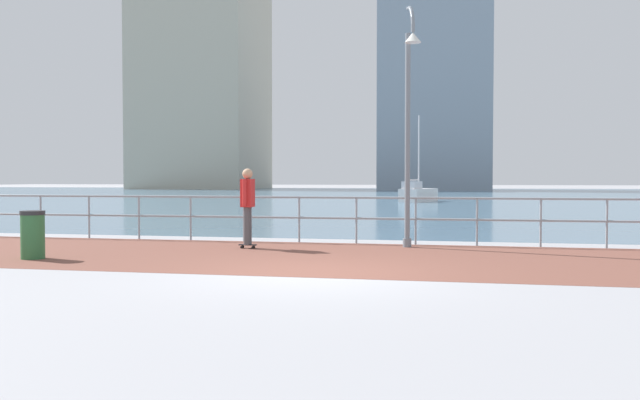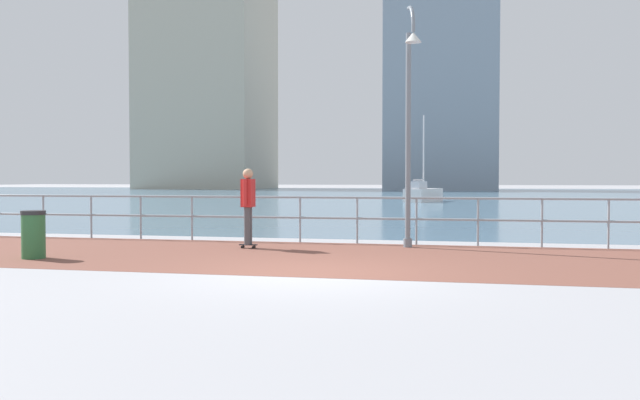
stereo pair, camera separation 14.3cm
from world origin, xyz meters
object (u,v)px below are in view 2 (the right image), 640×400
(skateboarder, at_px, (248,200))
(sailboat_ivory, at_px, (423,194))
(lamppost, at_px, (410,114))
(trash_bin, at_px, (33,234))

(skateboarder, distance_m, sailboat_ivory, 30.25)
(lamppost, relative_size, trash_bin, 5.80)
(skateboarder, height_order, sailboat_ivory, sailboat_ivory)
(skateboarder, bearing_deg, lamppost, 13.16)
(skateboarder, bearing_deg, trash_bin, -142.79)
(lamppost, distance_m, trash_bin, 8.18)
(sailboat_ivory, bearing_deg, lamppost, -87.41)
(trash_bin, xyz_separation_m, sailboat_ivory, (5.65, 32.81, 0.08))
(skateboarder, distance_m, trash_bin, 4.41)
(trash_bin, distance_m, sailboat_ivory, 33.30)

